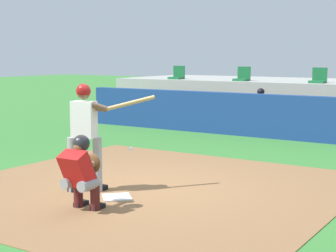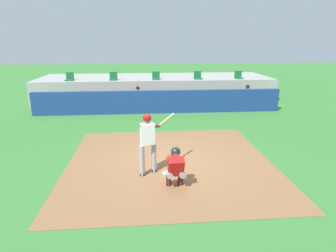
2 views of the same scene
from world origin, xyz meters
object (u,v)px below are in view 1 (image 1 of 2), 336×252
(stadium_seat_1, at_px, (242,77))
(home_plate, at_px, (117,197))
(dugout_player_0, at_px, (259,110))
(stadium_seat_2, at_px, (318,79))
(batter_at_plate, at_px, (86,130))
(catcher_crouched, at_px, (82,170))
(stadium_seat_0, at_px, (177,75))

(stadium_seat_1, bearing_deg, home_plate, -75.67)
(dugout_player_0, bearing_deg, stadium_seat_2, 61.43)
(home_plate, relative_size, dugout_player_0, 0.34)
(batter_at_plate, height_order, dugout_player_0, batter_at_plate)
(dugout_player_0, relative_size, stadium_seat_1, 2.71)
(batter_at_plate, bearing_deg, catcher_crouched, -52.48)
(home_plate, relative_size, catcher_crouched, 0.26)
(catcher_crouched, relative_size, stadium_seat_2, 3.46)
(batter_at_plate, distance_m, stadium_seat_2, 10.15)
(stadium_seat_0, xyz_separation_m, stadium_seat_1, (2.60, 0.00, 0.00))
(batter_at_plate, bearing_deg, home_plate, -5.74)
(home_plate, distance_m, stadium_seat_0, 11.53)
(batter_at_plate, height_order, stadium_seat_0, stadium_seat_0)
(dugout_player_0, bearing_deg, batter_at_plate, -86.95)
(catcher_crouched, distance_m, stadium_seat_2, 11.02)
(batter_at_plate, relative_size, stadium_seat_1, 3.76)
(stadium_seat_2, bearing_deg, batter_at_plate, -93.83)
(batter_at_plate, relative_size, catcher_crouched, 1.09)
(dugout_player_0, height_order, stadium_seat_2, stadium_seat_2)
(home_plate, height_order, stadium_seat_0, stadium_seat_0)
(stadium_seat_0, bearing_deg, batter_at_plate, -65.90)
(home_plate, xyz_separation_m, batter_at_plate, (-0.68, 0.07, 1.01))
(stadium_seat_1, bearing_deg, stadium_seat_0, 180.00)
(batter_at_plate, relative_size, stadium_seat_0, 3.76)
(catcher_crouched, bearing_deg, stadium_seat_1, 103.26)
(catcher_crouched, height_order, stadium_seat_2, stadium_seat_2)
(home_plate, xyz_separation_m, stadium_seat_1, (-2.60, 10.18, 1.51))
(home_plate, distance_m, batter_at_plate, 1.22)
(catcher_crouched, height_order, stadium_seat_1, stadium_seat_1)
(stadium_seat_1, relative_size, stadium_seat_2, 1.00)
(home_plate, height_order, batter_at_plate, batter_at_plate)
(catcher_crouched, bearing_deg, stadium_seat_2, 89.94)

